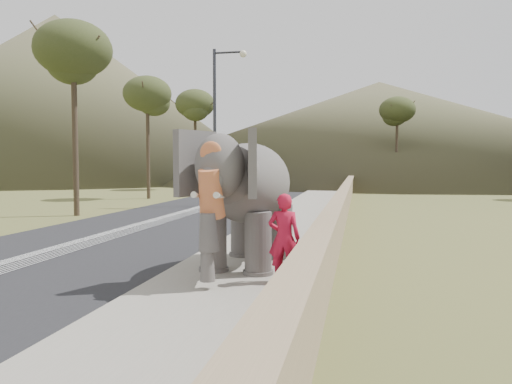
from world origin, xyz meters
TOP-DOWN VIEW (x-y plane):
  - ground at (0.00, 0.00)m, footprint 160.00×160.00m
  - road at (-5.00, 10.00)m, footprint 7.00×120.00m
  - median at (-5.00, 10.00)m, footprint 0.35×120.00m
  - walkway at (0.00, 10.00)m, footprint 3.00×120.00m
  - parapet at (1.65, 10.00)m, footprint 0.30×120.00m
  - lamppost at (-4.69, 18.41)m, footprint 1.76×0.36m
  - signboard at (-4.50, 18.15)m, footprint 0.60×0.08m
  - hill_left at (-38.00, 55.00)m, footprint 60.00×60.00m
  - hill_far at (5.00, 70.00)m, footprint 80.00×80.00m
  - elephant_and_man at (0.02, 3.96)m, footprint 2.37×3.90m
  - motorcyclist at (-2.92, 24.05)m, footprint 1.35×1.57m
  - trees at (1.01, 25.72)m, footprint 42.02×38.00m

SIDE VIEW (x-z plane):
  - ground at x=0.00m, z-range 0.00..0.00m
  - road at x=-5.00m, z-range 0.00..0.03m
  - walkway at x=0.00m, z-range 0.00..0.15m
  - median at x=-5.00m, z-range 0.00..0.22m
  - parapet at x=1.65m, z-range 0.00..1.10m
  - motorcyclist at x=-2.92m, z-range -0.17..1.81m
  - elephant_and_man at x=0.02m, z-range 0.14..2.84m
  - signboard at x=-4.50m, z-range 0.44..2.84m
  - trees at x=1.01m, z-range -0.26..8.21m
  - lamppost at x=-4.69m, z-range 0.87..8.87m
  - hill_far at x=5.00m, z-range 0.00..14.00m
  - hill_left at x=-38.00m, z-range 0.00..22.00m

